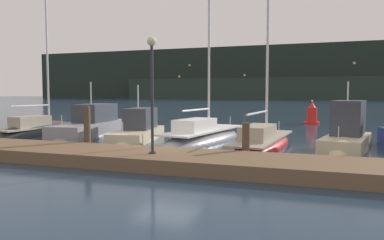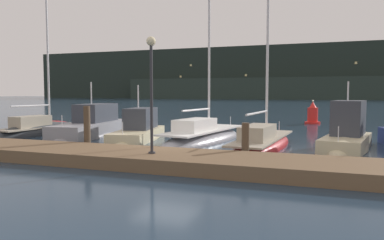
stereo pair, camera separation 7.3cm
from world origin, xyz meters
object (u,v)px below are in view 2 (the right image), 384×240
channel_buoy (313,115)px  motorboat_berth_2 (92,130)px  motorboat_berth_6 (347,141)px  sailboat_berth_1 (42,132)px  sailboat_berth_4 (203,139)px  sailboat_berth_5 (262,145)px  motorboat_berth_3 (139,135)px  rowboat_adrift (54,124)px  dock_lamppost (151,76)px

channel_buoy → motorboat_berth_2: bearing=-131.6°
motorboat_berth_6 → channel_buoy: (-1.89, 14.06, 0.37)m
sailboat_berth_1 → sailboat_berth_4: 10.34m
channel_buoy → sailboat_berth_4: bearing=-109.9°
motorboat_berth_6 → channel_buoy: size_ratio=2.76×
sailboat_berth_5 → channel_buoy: sailboat_berth_5 is taller
motorboat_berth_6 → motorboat_berth_3: bearing=-179.5°
rowboat_adrift → channel_buoy: bearing=20.7°
motorboat_berth_2 → sailboat_berth_4: 6.95m
sailboat_berth_1 → motorboat_berth_6: size_ratio=2.15×
motorboat_berth_2 → sailboat_berth_5: sailboat_berth_5 is taller
dock_lamppost → rowboat_adrift: bearing=139.1°
motorboat_berth_2 → sailboat_berth_5: bearing=-8.2°
sailboat_berth_1 → dock_lamppost: 13.00m
channel_buoy → dock_lamppost: (-4.62, -20.47, 2.39)m
dock_lamppost → sailboat_berth_1: bearing=147.7°
motorboat_berth_6 → dock_lamppost: size_ratio=1.35×
sailboat_berth_5 → rowboat_adrift: sailboat_berth_5 is taller
sailboat_berth_4 → sailboat_berth_5: 3.47m
sailboat_berth_4 → dock_lamppost: (0.35, -6.77, 2.99)m
motorboat_berth_2 → rowboat_adrift: motorboat_berth_2 is taller
sailboat_berth_1 → motorboat_berth_3: size_ratio=1.87×
sailboat_berth_1 → sailboat_berth_4: bearing=0.0°
motorboat_berth_6 → dock_lamppost: 9.55m
channel_buoy → rowboat_adrift: size_ratio=0.65×
channel_buoy → sailboat_berth_5: bearing=-96.6°
sailboat_berth_1 → rowboat_adrift: bearing=124.8°
sailboat_berth_1 → channel_buoy: bearing=41.8°
sailboat_berth_4 → sailboat_berth_5: bearing=-20.3°
motorboat_berth_3 → motorboat_berth_6: motorboat_berth_6 is taller
sailboat_berth_4 → sailboat_berth_5: sailboat_berth_5 is taller
channel_buoy → dock_lamppost: dock_lamppost is taller
sailboat_berth_4 → rowboat_adrift: bearing=156.9°
motorboat_berth_6 → sailboat_berth_1: bearing=178.8°
motorboat_berth_3 → rowboat_adrift: motorboat_berth_3 is taller
sailboat_berth_1 → sailboat_berth_5: bearing=-5.1°
motorboat_berth_2 → motorboat_berth_3: size_ratio=1.19×
motorboat_berth_2 → sailboat_berth_5: size_ratio=0.58×
sailboat_berth_4 → motorboat_berth_6: bearing=-2.9°
channel_buoy → dock_lamppost: 21.12m
sailboat_berth_1 → sailboat_berth_5: 13.66m
motorboat_berth_2 → dock_lamppost: bearing=-43.9°
sailboat_berth_1 → sailboat_berth_4: sailboat_berth_1 is taller
motorboat_berth_6 → dock_lamppost: (-6.51, -6.42, 2.75)m
sailboat_berth_4 → rowboat_adrift: size_ratio=3.25×
sailboat_berth_5 → channel_buoy: bearing=83.4°
motorboat_berth_2 → dock_lamppost: 10.51m
motorboat_berth_2 → motorboat_berth_3: (3.45, -0.71, -0.05)m
dock_lamppost → motorboat_berth_3: bearing=121.3°
sailboat_berth_1 → motorboat_berth_6: 17.21m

